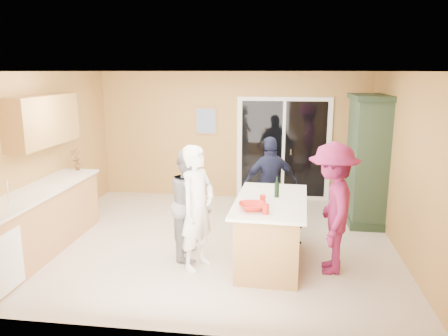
# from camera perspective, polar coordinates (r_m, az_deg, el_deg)

# --- Properties ---
(floor) EXTENTS (5.50, 5.50, 0.00)m
(floor) POSITION_cam_1_polar(r_m,az_deg,el_deg) (6.96, -1.35, -9.42)
(floor) COLOR beige
(floor) RESTS_ON ground
(ceiling) EXTENTS (5.50, 5.00, 0.10)m
(ceiling) POSITION_cam_1_polar(r_m,az_deg,el_deg) (6.45, -1.47, 12.51)
(ceiling) COLOR silver
(ceiling) RESTS_ON wall_back
(wall_back) EXTENTS (5.50, 0.10, 2.60)m
(wall_back) POSITION_cam_1_polar(r_m,az_deg,el_deg) (9.03, 1.11, 4.25)
(wall_back) COLOR #E4B05E
(wall_back) RESTS_ON ground
(wall_front) EXTENTS (5.50, 0.10, 2.60)m
(wall_front) POSITION_cam_1_polar(r_m,az_deg,el_deg) (4.21, -6.84, -5.60)
(wall_front) COLOR #E4B05E
(wall_front) RESTS_ON ground
(wall_left) EXTENTS (0.10, 5.00, 2.60)m
(wall_left) POSITION_cam_1_polar(r_m,az_deg,el_deg) (7.52, -22.57, 1.60)
(wall_left) COLOR #E4B05E
(wall_left) RESTS_ON ground
(wall_right) EXTENTS (0.10, 5.00, 2.60)m
(wall_right) POSITION_cam_1_polar(r_m,az_deg,el_deg) (6.73, 22.39, 0.41)
(wall_right) COLOR #E4B05E
(wall_right) RESTS_ON ground
(left_cabinet_run) EXTENTS (0.65, 3.05, 1.24)m
(left_cabinet_run) POSITION_cam_1_polar(r_m,az_deg,el_deg) (6.71, -24.20, -7.22)
(left_cabinet_run) COLOR #B77D47
(left_cabinet_run) RESTS_ON floor
(upper_cabinets) EXTENTS (0.35, 1.60, 0.75)m
(upper_cabinets) POSITION_cam_1_polar(r_m,az_deg,el_deg) (7.19, -22.54, 5.77)
(upper_cabinets) COLOR #B77D47
(upper_cabinets) RESTS_ON wall_left
(sliding_door) EXTENTS (1.90, 0.07, 2.10)m
(sliding_door) POSITION_cam_1_polar(r_m,az_deg,el_deg) (8.97, 7.76, 2.47)
(sliding_door) COLOR white
(sliding_door) RESTS_ON floor
(framed_picture) EXTENTS (0.46, 0.04, 0.56)m
(framed_picture) POSITION_cam_1_polar(r_m,az_deg,el_deg) (9.04, -2.38, 6.18)
(framed_picture) COLOR #A67C53
(framed_picture) RESTS_ON wall_back
(kitchen_island) EXTENTS (1.02, 1.78, 0.91)m
(kitchen_island) POSITION_cam_1_polar(r_m,az_deg,el_deg) (6.08, 6.07, -8.51)
(kitchen_island) COLOR #B77D47
(kitchen_island) RESTS_ON floor
(green_hutch) EXTENTS (0.64, 1.21, 2.22)m
(green_hutch) POSITION_cam_1_polar(r_m,az_deg,el_deg) (7.94, 18.19, 0.86)
(green_hutch) COLOR #203423
(green_hutch) RESTS_ON floor
(woman_white) EXTENTS (0.62, 0.72, 1.68)m
(woman_white) POSITION_cam_1_polar(r_m,az_deg,el_deg) (5.79, -3.49, -5.23)
(woman_white) COLOR white
(woman_white) RESTS_ON floor
(woman_grey) EXTENTS (0.68, 0.83, 1.56)m
(woman_grey) POSITION_cam_1_polar(r_m,az_deg,el_deg) (6.20, -4.32, -4.58)
(woman_grey) COLOR #959598
(woman_grey) RESTS_ON floor
(woman_navy) EXTENTS (0.99, 0.65, 1.57)m
(woman_navy) POSITION_cam_1_polar(r_m,az_deg,el_deg) (7.24, 6.10, -2.08)
(woman_navy) COLOR #1A1C3A
(woman_navy) RESTS_ON floor
(woman_magenta) EXTENTS (0.68, 1.14, 1.73)m
(woman_magenta) POSITION_cam_1_polar(r_m,az_deg,el_deg) (5.85, 13.94, -5.13)
(woman_magenta) COLOR #821C51
(woman_magenta) RESTS_ON floor
(serving_bowl) EXTENTS (0.41, 0.41, 0.08)m
(serving_bowl) POSITION_cam_1_polar(r_m,az_deg,el_deg) (5.47, 3.72, -5.05)
(serving_bowl) COLOR red
(serving_bowl) RESTS_ON kitchen_island
(tulip_vase) EXTENTS (0.22, 0.17, 0.37)m
(tulip_vase) POSITION_cam_1_polar(r_m,az_deg,el_deg) (7.87, -18.68, 1.06)
(tulip_vase) COLOR maroon
(tulip_vase) RESTS_ON left_cabinet_run
(tumbler_near) EXTENTS (0.09, 0.09, 0.12)m
(tumbler_near) POSITION_cam_1_polar(r_m,az_deg,el_deg) (5.32, 5.47, -5.36)
(tumbler_near) COLOR red
(tumbler_near) RESTS_ON kitchen_island
(tumbler_far) EXTENTS (0.10, 0.10, 0.11)m
(tumbler_far) POSITION_cam_1_polar(r_m,az_deg,el_deg) (5.72, 5.08, -4.12)
(tumbler_far) COLOR red
(tumbler_far) RESTS_ON kitchen_island
(wine_bottle) EXTENTS (0.07, 0.07, 0.29)m
(wine_bottle) POSITION_cam_1_polar(r_m,az_deg,el_deg) (6.02, 6.92, -2.76)
(wine_bottle) COLOR black
(wine_bottle) RESTS_ON kitchen_island
(white_plate) EXTENTS (0.25, 0.25, 0.01)m
(white_plate) POSITION_cam_1_polar(r_m,az_deg,el_deg) (6.54, 4.11, -2.42)
(white_plate) COLOR silver
(white_plate) RESTS_ON kitchen_island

